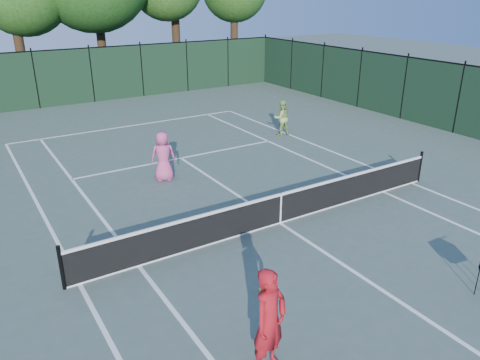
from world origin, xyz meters
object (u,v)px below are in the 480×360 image
player_pink (163,156)px  loose_ball_midcourt (260,290)px  player_green (281,118)px  coach (270,321)px

player_pink → loose_ball_midcourt: bearing=103.4°
loose_ball_midcourt → player_pink: bearing=83.2°
player_green → loose_ball_midcourt: size_ratio=22.95×
coach → player_green: bearing=34.7°
coach → loose_ball_midcourt: bearing=41.6°
player_pink → loose_ball_midcourt: size_ratio=24.98×
player_pink → player_green: size_ratio=1.09×
coach → player_green: coach is taller
coach → player_pink: 9.11m
player_pink → coach: bearing=97.8°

